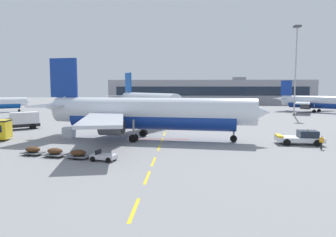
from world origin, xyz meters
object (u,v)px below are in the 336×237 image
Objects in this scene: airliner_far_center at (321,102)px; uld_cargo_container at (69,132)px; ground_crew_worker at (322,142)px; pushback_tug at (301,138)px; apron_light_mast_far at (296,60)px; airliner_mid_left at (147,101)px; airliner_foreground at (148,113)px; baggage_train at (67,153)px; ground_power_truck at (20,120)px.

airliner_far_center is 14.69× the size of uld_cargo_container.
airliner_far_center is 65.67m from ground_crew_worker.
apron_light_mast_far is at bearing 71.57° from pushback_tug.
airliner_far_center reaches higher than ground_crew_worker.
airliner_mid_left is 1.34× the size of apron_light_mast_far.
airliner_far_center reaches higher than pushback_tug.
airliner_foreground is 5.59× the size of pushback_tug.
baggage_train is 72.48m from apron_light_mast_far.
pushback_tug is 63.35m from airliner_far_center.
ground_power_truck reaches higher than ground_crew_worker.
apron_light_mast_far reaches higher than ground_power_truck.
ground_power_truck reaches higher than baggage_train.
airliner_foreground is 41.12m from airliner_mid_left.
uld_cargo_container is 0.07× the size of apron_light_mast_far.
ground_power_truck is 71.06m from apron_light_mast_far.
uld_cargo_container is 66.03m from apron_light_mast_far.
airliner_mid_left is (-4.94, 40.82, 0.11)m from airliner_foreground.
airliner_mid_left is 20.11× the size of ground_crew_worker.
ground_power_truck is at bearing 127.39° from baggage_train.
uld_cargo_container is at bearing -100.62° from airliner_mid_left.
airliner_foreground is 20.97× the size of ground_crew_worker.
airliner_mid_left reaches higher than ground_power_truck.
airliner_foreground reaches higher than ground_power_truck.
airliner_foreground is 72.65m from airliner_far_center.
ground_power_truck is at bearing -123.42° from airliner_mid_left.
baggage_train is 14.60m from uld_cargo_container.
pushback_tug is at bearing -115.76° from airliner_far_center.
airliner_mid_left reaches higher than ground_crew_worker.
pushback_tug reaches higher than uld_cargo_container.
uld_cargo_container is at bearing 172.86° from pushback_tug.
pushback_tug is 30.23m from baggage_train.
ground_crew_worker is at bearing -67.20° from pushback_tug.
ground_power_truck is 50.41m from ground_crew_worker.
apron_light_mast_far reaches higher than ground_crew_worker.
airliner_foreground is at bearing -130.39° from apron_light_mast_far.
baggage_train is (-7.49, -12.65, -3.42)m from airliner_foreground.
uld_cargo_container is (-33.58, 4.21, -0.10)m from pushback_tug.
uld_cargo_container is at bearing -36.07° from ground_power_truck.
pushback_tug is at bearing -59.25° from airliner_mid_left.
apron_light_mast_far is at bearing 49.61° from airliner_foreground.
pushback_tug is 0.54× the size of baggage_train.
ground_crew_worker is (30.02, 6.37, 0.41)m from baggage_train.
apron_light_mast_far is at bearing 2.94° from airliner_mid_left.
airliner_foreground is 15.09m from baggage_train.
ground_power_truck reaches higher than uld_cargo_container.
airliner_foreground is 27.20m from ground_power_truck.
apron_light_mast_far is (15.35, 46.06, 14.54)m from pushback_tug.
baggage_train is 0.47× the size of apron_light_mast_far.
airliner_far_center is at bearing 42.00° from apron_light_mast_far.
baggage_train is at bearing -52.61° from ground_power_truck.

